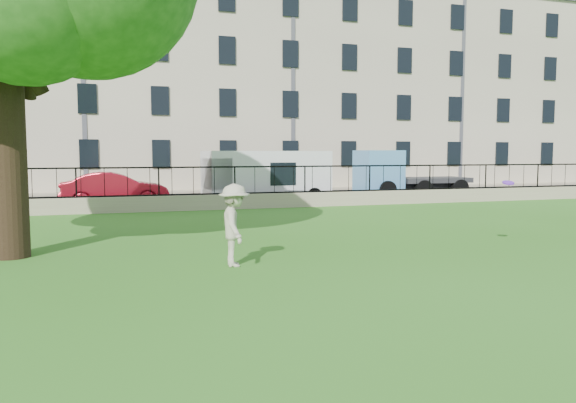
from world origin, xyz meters
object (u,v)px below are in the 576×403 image
object	(u,v)px
frisbee	(508,183)
blue_truck	(410,174)
red_sedan	(115,190)
white_van	(266,177)
man	(234,225)

from	to	relation	value
frisbee	blue_truck	size ratio (longest dim) A/B	0.05
frisbee	blue_truck	distance (m)	15.89
red_sedan	frisbee	bearing A→B (deg)	-149.31
white_van	frisbee	bearing A→B (deg)	-85.09
frisbee	man	bearing A→B (deg)	179.30
man	white_van	distance (m)	14.36
man	blue_truck	size ratio (longest dim) A/B	0.29
blue_truck	frisbee	bearing A→B (deg)	-112.75
red_sedan	white_van	world-z (taller)	white_van
frisbee	red_sedan	world-z (taller)	frisbee
frisbee	blue_truck	bearing A→B (deg)	67.85
frisbee	blue_truck	xyz separation A→B (m)	(5.99, 14.71, -0.38)
man	white_van	xyz separation A→B (m)	(4.50, 13.63, 0.35)
man	white_van	world-z (taller)	white_van
blue_truck	white_van	bearing A→B (deg)	-173.46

